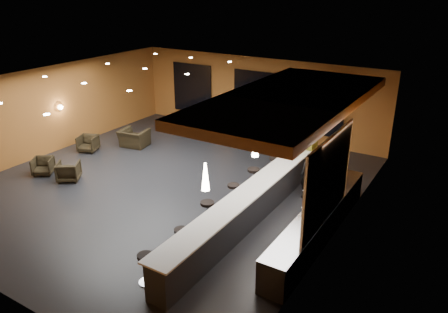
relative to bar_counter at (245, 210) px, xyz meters
The scene contains 34 objects.
floor 3.82m from the bar_counter, 164.68° to the left, with size 12.00×13.00×0.10m, color black.
ceiling 4.86m from the bar_counter, 164.68° to the left, with size 12.00×13.00×0.10m, color black.
wall_back 8.48m from the bar_counter, 115.80° to the left, with size 12.00×0.10×3.50m, color #A05B23.
wall_left 9.83m from the bar_counter, behind, with size 0.10×13.00×3.50m, color #A05B23.
wall_right 2.88m from the bar_counter, 22.62° to the left, with size 0.10×13.00×3.50m, color #A05B23.
wood_soffit 3.51m from the bar_counter, 80.07° to the left, with size 3.60×8.00×0.28m, color #98592C.
window_left 10.39m from the bar_counter, 133.86° to the left, with size 2.20×0.06×2.40m, color black.
window_center 8.37m from the bar_counter, 116.13° to the left, with size 2.20×0.06×2.40m, color black.
window_right 7.56m from the bar_counter, 94.99° to the left, with size 2.20×0.06×2.40m, color black.
tile_backsplash 2.75m from the bar_counter, ahead, with size 0.06×3.20×2.40m, color white.
bar_counter is the anchor object (origin of this frame).
bar_top 0.52m from the bar_counter, ahead, with size 0.78×8.10×0.05m, color silver.
prep_counter 2.06m from the bar_counter, 14.04° to the left, with size 0.70×6.00×0.86m, color black.
prep_top 2.10m from the bar_counter, 14.04° to the left, with size 0.72×6.00×0.03m, color silver.
wall_shelf_lower 2.44m from the bar_counter, ahead, with size 0.30×1.50×0.03m, color silver.
wall_shelf_upper 2.67m from the bar_counter, ahead, with size 0.30×1.50×0.03m, color silver.
column 4.77m from the bar_counter, 90.00° to the left, with size 0.60×0.60×3.50m, color olive.
wall_sconce 9.73m from the bar_counter, behind, with size 0.22×0.22×0.22m, color #FFE5B2.
pendant_0 2.72m from the bar_counter, 90.00° to the right, with size 0.20×0.20×0.70m, color white.
pendant_1 1.92m from the bar_counter, 90.00° to the left, with size 0.20×0.20×0.70m, color white.
pendant_2 3.52m from the bar_counter, 90.00° to the left, with size 0.20×0.20×0.70m, color white.
staff_a 2.73m from the bar_counter, 70.98° to the left, with size 0.57×0.37×1.56m, color black.
staff_b 3.31m from the bar_counter, 70.20° to the left, with size 0.75×0.58×1.54m, color black.
staff_c 3.32m from the bar_counter, 63.20° to the left, with size 0.86×0.56×1.77m, color black.
armchair_a 8.10m from the bar_counter, behind, with size 0.68×0.70×0.64m, color black.
armchair_b 6.88m from the bar_counter, behind, with size 0.74×0.76×0.69m, color black.
armchair_c 8.64m from the bar_counter, 168.11° to the left, with size 0.72×0.74×0.68m, color black.
armchair_d 7.92m from the bar_counter, 155.98° to the left, with size 1.13×0.99×0.74m, color black.
bar_stool_0 3.54m from the bar_counter, 101.57° to the right, with size 0.40×0.40×0.78m.
bar_stool_1 2.22m from the bar_counter, 108.50° to the right, with size 0.38×0.38×0.75m.
bar_stool_2 1.09m from the bar_counter, 143.99° to the right, with size 0.41×0.41×0.82m.
bar_stool_3 1.20m from the bar_counter, 137.37° to the left, with size 0.39×0.39×0.77m.
bar_stool_4 2.23m from the bar_counter, 112.33° to the left, with size 0.43×0.43×0.84m.
bar_stool_5 3.63m from the bar_counter, 102.80° to the left, with size 0.38×0.38×0.74m.
Camera 1 is at (8.91, -10.68, 6.62)m, focal length 35.00 mm.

